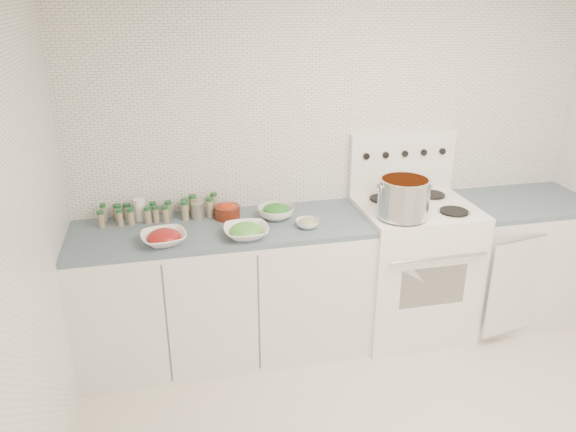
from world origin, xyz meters
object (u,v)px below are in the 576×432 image
object	(u,v)px
stock_pot	(404,196)
bowl_snowpea	(246,231)
stove	(411,264)
bowl_tomato	(164,237)

from	to	relation	value
stock_pot	bowl_snowpea	distance (m)	1.00
stock_pot	stove	bearing A→B (deg)	44.55
stock_pot	bowl_snowpea	world-z (taller)	stock_pot
stove	stock_pot	bearing A→B (deg)	-135.45
stock_pot	bowl_snowpea	size ratio (longest dim) A/B	1.24
stove	bowl_snowpea	distance (m)	1.27
stove	bowl_tomato	xyz separation A→B (m)	(-1.65, -0.16, 0.44)
bowl_tomato	bowl_snowpea	distance (m)	0.48
stock_pot	bowl_tomato	world-z (taller)	stock_pot
stock_pot	bowl_tomato	distance (m)	1.48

